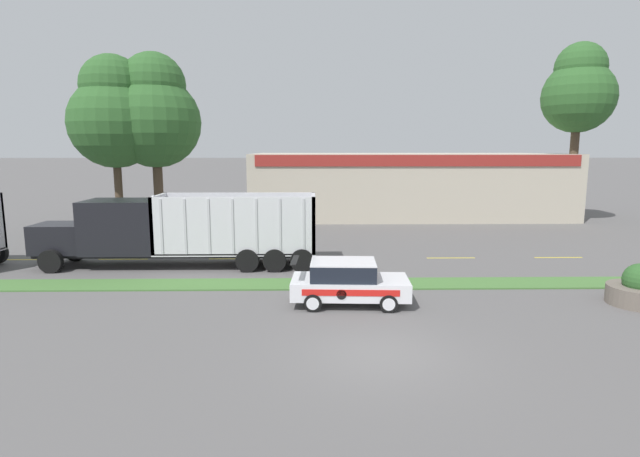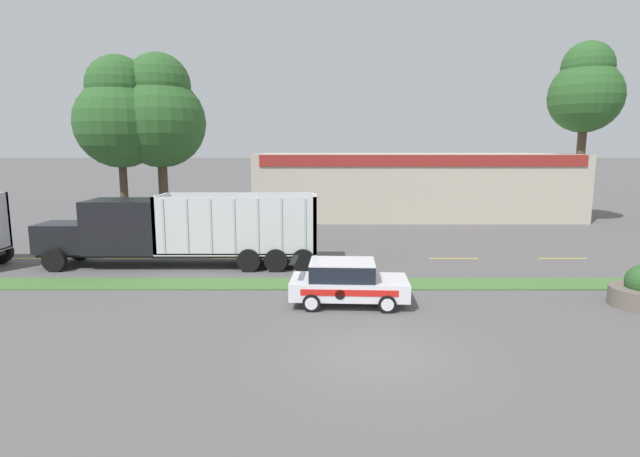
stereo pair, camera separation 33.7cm
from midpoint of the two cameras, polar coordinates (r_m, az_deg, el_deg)
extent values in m
plane|color=#5B5959|center=(13.68, 6.15, -14.05)|extent=(600.00, 600.00, 0.00)
cube|color=#477538|center=(20.10, 3.72, -6.32)|extent=(120.00, 1.65, 0.06)
cube|color=yellow|center=(28.82, -31.99, -3.04)|extent=(2.40, 0.14, 0.01)
cube|color=yellow|center=(26.45, -21.89, -3.27)|extent=(2.40, 0.14, 0.01)
cube|color=yellow|center=(25.04, -10.24, -3.42)|extent=(2.40, 0.14, 0.01)
cube|color=yellow|center=(24.76, 2.21, -3.43)|extent=(2.40, 0.14, 0.01)
cube|color=yellow|center=(25.64, 14.37, -3.27)|extent=(2.40, 0.14, 0.01)
cube|color=yellow|center=(27.57, 25.27, -3.01)|extent=(2.40, 0.14, 0.01)
cube|color=black|center=(23.99, -16.36, -2.74)|extent=(12.73, 1.32, 0.18)
cube|color=black|center=(25.73, -27.70, -0.95)|extent=(2.30, 1.97, 1.31)
cube|color=#B7B7BC|center=(26.29, -30.00, -0.94)|extent=(0.06, 1.68, 1.12)
cube|color=black|center=(24.54, -22.02, 0.26)|extent=(3.23, 2.40, 2.39)
cube|color=black|center=(25.11, -25.56, 1.18)|extent=(0.04, 2.04, 1.07)
cylinder|color=silver|center=(23.14, -18.84, 1.80)|extent=(0.14, 0.14, 1.49)
cube|color=silver|center=(23.38, -9.82, -2.43)|extent=(7.20, 2.40, 0.12)
cube|color=silver|center=(23.96, -18.25, 0.62)|extent=(0.16, 2.40, 2.56)
cube|color=silver|center=(22.89, -1.17, 0.70)|extent=(0.16, 2.40, 2.56)
cube|color=silver|center=(22.07, -10.35, 0.24)|extent=(7.20, 0.16, 2.56)
cube|color=silver|center=(24.26, -9.51, 1.05)|extent=(7.20, 0.16, 2.56)
cube|color=#BCBCC1|center=(22.68, -18.10, 0.17)|extent=(0.10, 0.04, 2.43)
cube|color=#BCBCC1|center=(22.40, -15.59, 0.18)|extent=(0.10, 0.04, 2.43)
cube|color=#BCBCC1|center=(22.16, -13.01, 0.19)|extent=(0.10, 0.04, 2.43)
cube|color=#BCBCC1|center=(21.97, -10.39, 0.20)|extent=(0.10, 0.04, 2.43)
cube|color=#BCBCC1|center=(21.83, -7.73, 0.21)|extent=(0.10, 0.04, 2.43)
cube|color=#BCBCC1|center=(21.73, -5.03, 0.22)|extent=(0.10, 0.04, 2.43)
cube|color=#BCBCC1|center=(21.69, -2.32, 0.23)|extent=(0.10, 0.04, 2.43)
cylinder|color=black|center=(24.85, -28.77, -3.32)|extent=(1.02, 0.30, 1.02)
cylinder|color=black|center=(26.92, -26.46, -2.27)|extent=(1.02, 0.30, 1.02)
cylinder|color=black|center=(22.01, -2.52, -3.66)|extent=(1.02, 0.30, 1.02)
cylinder|color=black|center=(24.32, -2.38, -2.44)|extent=(1.02, 0.30, 1.02)
cylinder|color=black|center=(22.08, -5.64, -3.66)|extent=(1.02, 0.30, 1.02)
cylinder|color=black|center=(24.38, -5.20, -2.44)|extent=(1.02, 0.30, 1.02)
cylinder|color=black|center=(22.21, -8.74, -3.65)|extent=(1.02, 0.30, 1.02)
cylinder|color=black|center=(24.49, -8.01, -2.44)|extent=(1.02, 0.30, 1.02)
cube|color=white|center=(17.52, 2.89, -6.68)|extent=(4.14, 2.10, 0.61)
cube|color=black|center=(17.37, 2.10, -4.79)|extent=(2.31, 1.78, 0.57)
cube|color=white|center=(17.30, 2.11, -3.80)|extent=(2.31, 1.78, 0.04)
cube|color=black|center=(17.36, -3.46, -3.63)|extent=(0.28, 1.53, 0.03)
cube|color=red|center=(16.58, 2.95, -7.37)|extent=(3.24, 0.18, 0.21)
cylinder|color=black|center=(16.60, 1.89, -7.57)|extent=(0.34, 0.03, 0.34)
cylinder|color=black|center=(16.81, 7.26, -8.52)|extent=(0.61, 0.23, 0.60)
cylinder|color=silver|center=(16.71, 7.30, -8.62)|extent=(0.42, 0.03, 0.42)
cylinder|color=black|center=(18.54, 6.75, -6.82)|extent=(0.61, 0.23, 0.60)
cylinder|color=silver|center=(18.64, 6.72, -6.73)|extent=(0.42, 0.03, 0.42)
cylinder|color=black|center=(16.76, -1.41, -8.49)|extent=(0.61, 0.23, 0.60)
cylinder|color=silver|center=(16.66, -1.43, -8.60)|extent=(0.42, 0.03, 0.42)
cylinder|color=black|center=(18.50, -1.08, -6.80)|extent=(0.61, 0.23, 0.60)
cylinder|color=silver|center=(18.60, -1.06, -6.71)|extent=(0.42, 0.03, 0.42)
cylinder|color=#6B6056|center=(20.65, 32.24, -6.47)|extent=(2.08, 2.08, 0.65)
sphere|color=#2D5B28|center=(20.52, 32.37, -4.98)|extent=(1.15, 1.15, 1.15)
cube|color=#BCB29E|center=(42.17, 9.19, 5.07)|extent=(24.35, 12.00, 5.00)
cube|color=maroon|center=(36.14, 10.97, 7.62)|extent=(23.14, 0.10, 0.80)
cylinder|color=#473828|center=(35.28, -22.27, 4.09)|extent=(0.50, 0.50, 5.42)
sphere|color=#2D5B28|center=(35.22, -22.70, 11.04)|extent=(5.71, 5.71, 5.71)
sphere|color=#2D5B28|center=(35.40, -22.93, 14.73)|extent=(4.00, 4.00, 4.00)
cylinder|color=#473828|center=(35.19, -18.24, 4.34)|extent=(0.62, 0.62, 5.47)
sphere|color=#2D5B28|center=(35.13, -18.59, 11.45)|extent=(5.93, 5.93, 5.93)
sphere|color=#2D5B28|center=(35.33, -18.80, 15.29)|extent=(4.15, 4.15, 4.15)
cylinder|color=#473828|center=(40.51, 26.68, 5.92)|extent=(0.60, 0.60, 7.62)
sphere|color=#2D5B28|center=(40.65, 27.21, 13.23)|extent=(5.00, 5.00, 5.00)
sphere|color=#2D5B28|center=(40.87, 27.42, 16.01)|extent=(3.50, 3.50, 3.50)
camera|label=1|loc=(0.17, -90.47, -0.07)|focal=28.00mm
camera|label=2|loc=(0.17, 89.53, 0.07)|focal=28.00mm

